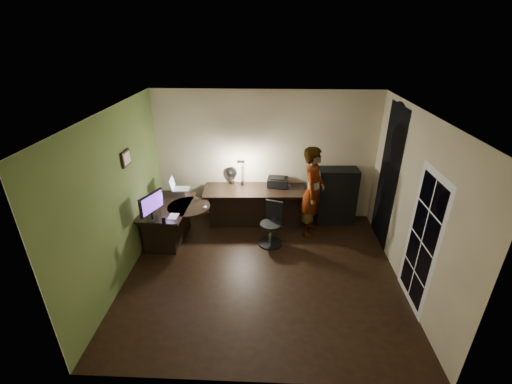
{
  "coord_description": "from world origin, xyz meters",
  "views": [
    {
      "loc": [
        0.1,
        -4.63,
        3.75
      ],
      "look_at": [
        -0.15,
        1.05,
        1.0
      ],
      "focal_mm": 24.0,
      "sensor_mm": 36.0,
      "label": 1
    }
  ],
  "objects_px": {
    "desk_right": "(255,206)",
    "office_chair": "(271,225)",
    "person": "(313,192)",
    "monitor": "(151,210)",
    "cabinet": "(336,196)",
    "desk_left": "(170,223)"
  },
  "relations": [
    {
      "from": "monitor",
      "to": "office_chair",
      "type": "height_order",
      "value": "monitor"
    },
    {
      "from": "desk_left",
      "to": "office_chair",
      "type": "xyz_separation_m",
      "value": [
        1.93,
        -0.08,
        0.05
      ]
    },
    {
      "from": "desk_right",
      "to": "monitor",
      "type": "height_order",
      "value": "monitor"
    },
    {
      "from": "office_chair",
      "to": "monitor",
      "type": "bearing_deg",
      "value": -148.7
    },
    {
      "from": "cabinet",
      "to": "monitor",
      "type": "height_order",
      "value": "cabinet"
    },
    {
      "from": "person",
      "to": "desk_left",
      "type": "bearing_deg",
      "value": 112.72
    },
    {
      "from": "desk_left",
      "to": "desk_right",
      "type": "bearing_deg",
      "value": 26.31
    },
    {
      "from": "desk_left",
      "to": "person",
      "type": "bearing_deg",
      "value": 10.61
    },
    {
      "from": "cabinet",
      "to": "office_chair",
      "type": "xyz_separation_m",
      "value": [
        -1.35,
        -0.93,
        -0.18
      ]
    },
    {
      "from": "desk_right",
      "to": "office_chair",
      "type": "height_order",
      "value": "office_chair"
    },
    {
      "from": "office_chair",
      "to": "cabinet",
      "type": "bearing_deg",
      "value": 53.96
    },
    {
      "from": "desk_left",
      "to": "office_chair",
      "type": "distance_m",
      "value": 1.93
    },
    {
      "from": "person",
      "to": "monitor",
      "type": "bearing_deg",
      "value": 122.14
    },
    {
      "from": "desk_left",
      "to": "cabinet",
      "type": "distance_m",
      "value": 3.39
    },
    {
      "from": "desk_left",
      "to": "monitor",
      "type": "distance_m",
      "value": 0.76
    },
    {
      "from": "monitor",
      "to": "desk_right",
      "type": "bearing_deg",
      "value": 58.21
    },
    {
      "from": "desk_right",
      "to": "cabinet",
      "type": "bearing_deg",
      "value": 2.4
    },
    {
      "from": "person",
      "to": "desk_right",
      "type": "bearing_deg",
      "value": 88.77
    },
    {
      "from": "office_chair",
      "to": "person",
      "type": "relative_size",
      "value": 0.46
    },
    {
      "from": "cabinet",
      "to": "monitor",
      "type": "bearing_deg",
      "value": -160.72
    },
    {
      "from": "office_chair",
      "to": "person",
      "type": "bearing_deg",
      "value": 49.26
    },
    {
      "from": "desk_right",
      "to": "person",
      "type": "bearing_deg",
      "value": -18.87
    }
  ]
}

